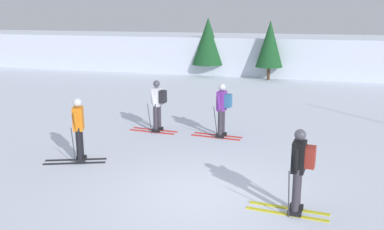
{
  "coord_description": "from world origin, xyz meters",
  "views": [
    {
      "loc": [
        2.11,
        -8.16,
        3.84
      ],
      "look_at": [
        -1.28,
        3.42,
        0.9
      ],
      "focal_mm": 39.55,
      "sensor_mm": 36.0,
      "label": 1
    }
  ],
  "objects_px": {
    "skier_orange": "(78,128)",
    "conifer_far_right": "(270,44)",
    "skier_purple": "(222,108)",
    "skier_black": "(299,167)",
    "conifer_far_left": "(208,41)",
    "skier_white": "(158,103)"
  },
  "relations": [
    {
      "from": "conifer_far_left",
      "to": "conifer_far_right",
      "type": "relative_size",
      "value": 1.04
    },
    {
      "from": "skier_black",
      "to": "skier_purple",
      "type": "distance_m",
      "value": 5.32
    },
    {
      "from": "conifer_far_right",
      "to": "skier_orange",
      "type": "bearing_deg",
      "value": -101.77
    },
    {
      "from": "skier_purple",
      "to": "conifer_far_left",
      "type": "xyz_separation_m",
      "value": [
        -3.73,
        12.9,
        1.15
      ]
    },
    {
      "from": "skier_black",
      "to": "skier_orange",
      "type": "distance_m",
      "value": 5.81
    },
    {
      "from": "skier_orange",
      "to": "skier_black",
      "type": "bearing_deg",
      "value": -14.2
    },
    {
      "from": "skier_orange",
      "to": "conifer_far_left",
      "type": "height_order",
      "value": "conifer_far_left"
    },
    {
      "from": "skier_black",
      "to": "conifer_far_right",
      "type": "xyz_separation_m",
      "value": [
        -2.42,
        16.82,
        1.12
      ]
    },
    {
      "from": "skier_black",
      "to": "skier_purple",
      "type": "relative_size",
      "value": 1.0
    },
    {
      "from": "skier_orange",
      "to": "skier_purple",
      "type": "distance_m",
      "value": 4.5
    },
    {
      "from": "skier_purple",
      "to": "conifer_far_left",
      "type": "height_order",
      "value": "conifer_far_left"
    },
    {
      "from": "skier_purple",
      "to": "conifer_far_right",
      "type": "height_order",
      "value": "conifer_far_right"
    },
    {
      "from": "skier_black",
      "to": "skier_orange",
      "type": "relative_size",
      "value": 1.0
    },
    {
      "from": "skier_purple",
      "to": "conifer_far_right",
      "type": "relative_size",
      "value": 0.5
    },
    {
      "from": "skier_black",
      "to": "skier_white",
      "type": "bearing_deg",
      "value": 134.86
    },
    {
      "from": "conifer_far_left",
      "to": "conifer_far_right",
      "type": "height_order",
      "value": "conifer_far_left"
    },
    {
      "from": "conifer_far_right",
      "to": "skier_black",
      "type": "bearing_deg",
      "value": -81.81
    },
    {
      "from": "skier_orange",
      "to": "conifer_far_right",
      "type": "relative_size",
      "value": 0.5
    },
    {
      "from": "conifer_far_left",
      "to": "skier_white",
      "type": "bearing_deg",
      "value": -83.05
    },
    {
      "from": "skier_orange",
      "to": "conifer_far_right",
      "type": "xyz_separation_m",
      "value": [
        3.21,
        15.39,
        1.16
      ]
    },
    {
      "from": "skier_orange",
      "to": "skier_purple",
      "type": "bearing_deg",
      "value": 46.37
    },
    {
      "from": "skier_purple",
      "to": "conifer_far_right",
      "type": "bearing_deg",
      "value": 89.5
    }
  ]
}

